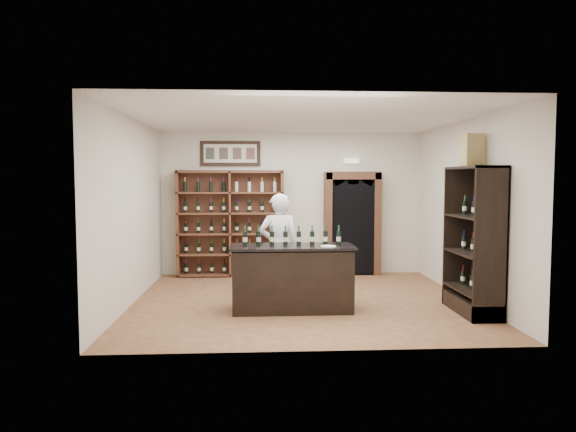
# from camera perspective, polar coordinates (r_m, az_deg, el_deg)

# --- Properties ---
(floor) EXTENTS (5.50, 5.50, 0.00)m
(floor) POSITION_cam_1_polar(r_m,az_deg,el_deg) (8.60, 1.57, -9.40)
(floor) COLOR olive
(floor) RESTS_ON ground
(ceiling) EXTENTS (5.50, 5.50, 0.00)m
(ceiling) POSITION_cam_1_polar(r_m,az_deg,el_deg) (8.43, 1.61, 10.85)
(ceiling) COLOR white
(ceiling) RESTS_ON wall_back
(wall_back) EXTENTS (5.50, 0.04, 3.00)m
(wall_back) POSITION_cam_1_polar(r_m,az_deg,el_deg) (10.87, 0.49, 1.40)
(wall_back) COLOR beige
(wall_back) RESTS_ON ground
(wall_left) EXTENTS (0.04, 5.00, 3.00)m
(wall_left) POSITION_cam_1_polar(r_m,az_deg,el_deg) (8.60, -16.99, 0.53)
(wall_left) COLOR beige
(wall_left) RESTS_ON ground
(wall_right) EXTENTS (0.04, 5.00, 3.00)m
(wall_right) POSITION_cam_1_polar(r_m,az_deg,el_deg) (9.04, 19.24, 0.64)
(wall_right) COLOR beige
(wall_right) RESTS_ON ground
(wine_shelf) EXTENTS (2.20, 0.38, 2.20)m
(wine_shelf) POSITION_cam_1_polar(r_m,az_deg,el_deg) (10.73, -6.40, -0.81)
(wine_shelf) COLOR brown
(wine_shelf) RESTS_ON ground
(framed_picture) EXTENTS (1.25, 0.04, 0.52)m
(framed_picture) POSITION_cam_1_polar(r_m,az_deg,el_deg) (10.84, -6.42, 6.92)
(framed_picture) COLOR black
(framed_picture) RESTS_ON wall_back
(arched_doorway) EXTENTS (1.17, 0.35, 2.17)m
(arched_doorway) POSITION_cam_1_polar(r_m,az_deg,el_deg) (10.88, 7.13, -0.54)
(arched_doorway) COLOR black
(arched_doorway) RESTS_ON ground
(emergency_light) EXTENTS (0.30, 0.10, 0.10)m
(emergency_light) POSITION_cam_1_polar(r_m,az_deg,el_deg) (10.94, 7.10, 6.10)
(emergency_light) COLOR white
(emergency_light) RESTS_ON wall_back
(tasting_counter) EXTENTS (1.88, 0.78, 1.00)m
(tasting_counter) POSITION_cam_1_polar(r_m,az_deg,el_deg) (7.90, 0.48, -6.95)
(tasting_counter) COLOR black
(tasting_counter) RESTS_ON ground
(counter_bottle_0) EXTENTS (0.07, 0.07, 0.30)m
(counter_bottle_0) POSITION_cam_1_polar(r_m,az_deg,el_deg) (7.86, -4.80, -2.49)
(counter_bottle_0) COLOR black
(counter_bottle_0) RESTS_ON tasting_counter
(counter_bottle_1) EXTENTS (0.07, 0.07, 0.30)m
(counter_bottle_1) POSITION_cam_1_polar(r_m,az_deg,el_deg) (7.85, -3.29, -2.49)
(counter_bottle_1) COLOR black
(counter_bottle_1) RESTS_ON tasting_counter
(counter_bottle_2) EXTENTS (0.07, 0.07, 0.30)m
(counter_bottle_2) POSITION_cam_1_polar(r_m,az_deg,el_deg) (7.86, -1.79, -2.48)
(counter_bottle_2) COLOR black
(counter_bottle_2) RESTS_ON tasting_counter
(counter_bottle_3) EXTENTS (0.07, 0.07, 0.30)m
(counter_bottle_3) POSITION_cam_1_polar(r_m,az_deg,el_deg) (7.86, -0.29, -2.47)
(counter_bottle_3) COLOR black
(counter_bottle_3) RESTS_ON tasting_counter
(counter_bottle_4) EXTENTS (0.07, 0.07, 0.30)m
(counter_bottle_4) POSITION_cam_1_polar(r_m,az_deg,el_deg) (7.88, 1.20, -2.46)
(counter_bottle_4) COLOR black
(counter_bottle_4) RESTS_ON tasting_counter
(counter_bottle_5) EXTENTS (0.07, 0.07, 0.30)m
(counter_bottle_5) POSITION_cam_1_polar(r_m,az_deg,el_deg) (7.89, 2.69, -2.45)
(counter_bottle_5) COLOR black
(counter_bottle_5) RESTS_ON tasting_counter
(counter_bottle_6) EXTENTS (0.07, 0.07, 0.30)m
(counter_bottle_6) POSITION_cam_1_polar(r_m,az_deg,el_deg) (7.92, 4.18, -2.44)
(counter_bottle_6) COLOR black
(counter_bottle_6) RESTS_ON tasting_counter
(counter_bottle_7) EXTENTS (0.07, 0.07, 0.30)m
(counter_bottle_7) POSITION_cam_1_polar(r_m,az_deg,el_deg) (7.95, 5.65, -2.42)
(counter_bottle_7) COLOR black
(counter_bottle_7) RESTS_ON tasting_counter
(side_cabinet) EXTENTS (0.48, 1.20, 2.20)m
(side_cabinet) POSITION_cam_1_polar(r_m,az_deg,el_deg) (8.20, 20.07, -4.94)
(side_cabinet) COLOR black
(side_cabinet) RESTS_ON ground
(shopkeeper) EXTENTS (0.66, 0.45, 1.78)m
(shopkeeper) POSITION_cam_1_polar(r_m,az_deg,el_deg) (8.50, -1.03, -3.47)
(shopkeeper) COLOR white
(shopkeeper) RESTS_ON ground
(plate) EXTENTS (0.23, 0.23, 0.02)m
(plate) POSITION_cam_1_polar(r_m,az_deg,el_deg) (7.66, 4.50, -3.39)
(plate) COLOR beige
(plate) RESTS_ON tasting_counter
(wine_crate) EXTENTS (0.38, 0.25, 0.50)m
(wine_crate) POSITION_cam_1_polar(r_m,az_deg,el_deg) (8.29, 19.85, 6.91)
(wine_crate) COLOR tan
(wine_crate) RESTS_ON side_cabinet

